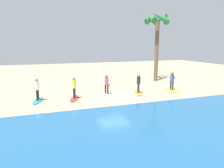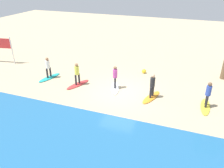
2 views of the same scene
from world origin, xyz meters
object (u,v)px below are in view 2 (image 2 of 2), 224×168
Objects in this scene: surfboard_orange at (151,97)px; surfer_red at (77,72)px; surfboard_white at (115,88)px; surfboard_red at (78,84)px; beach_ball at (144,71)px; surfboard_teal at (49,78)px; surfer_teal at (48,66)px; surfboard_yellow at (205,107)px; surfer_yellow at (208,93)px; surfer_orange at (152,84)px; surfer_white at (115,75)px.

surfer_red is at bearing -72.86° from surfboard_orange.
surfer_red is at bearing -100.15° from surfboard_white.
surfer_red reaches higher than surfboard_red.
surfboard_red is 5.67m from beach_ball.
surfboard_teal is at bearing 27.41° from beach_ball.
surfboard_white is at bearing 119.34° from surfboard_red.
surfboard_white is 5.50m from surfboard_teal.
surfer_teal is (8.25, -0.33, 0.99)m from surfboard_orange.
surfboard_white is at bearing -93.49° from surfboard_yellow.
surfboard_teal is 1.28× the size of surfer_teal.
surfer_yellow is 3.55m from surfboard_orange.
surfer_white is at bearing -9.63° from surfer_orange.
surfer_yellow reaches higher than surfboard_red.
surfboard_red and surfboard_teal have the same top height.
surfboard_red is (5.54, -0.02, -0.99)m from surfer_orange.
surfer_orange is 0.78× the size of surfboard_teal.
surfboard_orange is 5.54m from surfboard_red.
surfer_red is at bearing 9.04° from surfer_white.
surfboard_teal is 7.72m from beach_ball.
surfer_white is 3.00m from surfboard_red.
surfer_red is (8.94, -0.03, 0.00)m from surfer_yellow.
surfboard_white is (2.74, -0.47, -0.99)m from surfer_orange.
surfer_red reaches higher than surfboard_teal.
surfer_yellow and surfer_white have the same top height.
surfboard_red is (8.94, -0.03, -0.99)m from surfer_yellow.
surfer_yellow is at bearing 175.60° from surfer_white.
surfboard_white is 2.83m from surfboard_red.
surfboard_red is (2.80, 0.44, -0.99)m from surfer_white.
surfer_orange and surfer_white have the same top height.
surfer_orange reaches higher than beach_ball.
surfer_yellow is 1.00× the size of surfer_white.
surfer_white is 4.61× the size of beach_ball.
surfer_white reaches higher than surfboard_orange.
surfboard_teal is at bearing -2.30° from surfer_orange.
surfer_yellow is 1.00× the size of surfer_orange.
surfer_white is 5.59m from surfboard_teal.
surfboard_teal is (8.25, -0.33, -0.99)m from surfer_orange.
surfer_orange is 2.96m from surfboard_white.
surfboard_white is at bearing 68.43° from beach_ball.
surfer_teal is (8.25, -0.33, 0.00)m from surfer_orange.
surfer_orange is at bearing 179.78° from surfer_red.
surfer_red is (2.80, 0.44, 0.99)m from surfboard_white.
surfboard_red is at bearing 97.37° from surfboard_teal.
surfer_white is (2.74, -0.47, 0.00)m from surfer_orange.
surfboard_red is (2.80, 0.44, 0.00)m from surfboard_white.
surfer_orange is 4.61× the size of beach_ball.
surfboard_teal is (2.71, -0.31, 0.00)m from surfboard_red.
surfer_orange is 4.22m from beach_ball.
surfboard_white is 0.99m from surfer_white.
surfer_white is 3.78m from beach_ball.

